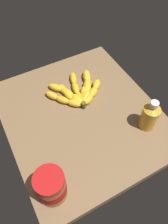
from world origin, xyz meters
TOP-DOWN VIEW (x-y plane):
  - ground_plane at (0.00, 0.00)cm, footprint 70.92×62.89cm
  - banana_bunch at (10.59, -3.92)cm, footprint 22.13×27.26cm
  - peanut_butter_jar at (-24.86, 23.84)cm, footprint 9.69×9.69cm
  - honey_bottle at (-17.85, -20.76)cm, footprint 6.78×6.78cm

SIDE VIEW (x-z plane):
  - ground_plane at x=0.00cm, z-range -4.23..0.00cm
  - banana_bunch at x=10.59cm, z-range -0.18..3.40cm
  - honey_bottle at x=-17.85cm, z-range -0.81..13.73cm
  - peanut_butter_jar at x=-24.86cm, z-range -0.13..13.65cm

